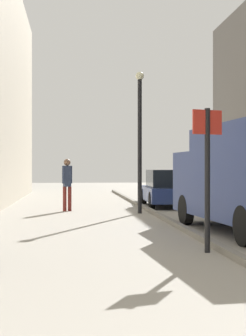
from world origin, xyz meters
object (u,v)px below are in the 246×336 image
object	(u,v)px
lamp_post	(140,132)
parked_car	(168,188)
pedestrian_main_foreground	(67,181)
street_sign_post	(207,167)

from	to	relation	value
lamp_post	parked_car	bearing A→B (deg)	62.86
pedestrian_main_foreground	lamp_post	size ratio (longest dim) A/B	0.39
pedestrian_main_foreground	street_sign_post	bearing A→B (deg)	87.71
lamp_post	street_sign_post	bearing A→B (deg)	-89.02
parked_car	lamp_post	xyz separation A→B (m)	(-1.55, -3.02, 2.01)
parked_car	lamp_post	size ratio (longest dim) A/B	0.90
parked_car	pedestrian_main_foreground	bearing A→B (deg)	-151.91
parked_car	street_sign_post	size ratio (longest dim) A/B	1.64
parked_car	lamp_post	distance (m)	3.94
pedestrian_main_foreground	lamp_post	bearing A→B (deg)	137.81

